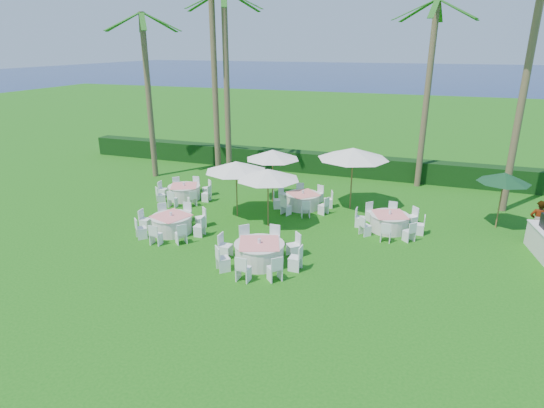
{
  "coord_description": "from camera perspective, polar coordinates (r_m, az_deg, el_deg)",
  "views": [
    {
      "loc": [
        4.95,
        -14.16,
        7.44
      ],
      "look_at": [
        -0.79,
        2.15,
        1.3
      ],
      "focal_mm": 30.0,
      "sensor_mm": 36.0,
      "label": 1
    }
  ],
  "objects": [
    {
      "name": "umbrella_c",
      "position": [
        21.99,
        0.08,
        6.23
      ],
      "size": [
        2.63,
        2.63,
        2.6
      ],
      "color": "brown",
      "rests_on": "ground"
    },
    {
      "name": "palm_e",
      "position": [
        22.88,
        29.19,
        13.22
      ],
      "size": [
        4.41,
        4.05,
        10.77
      ],
      "color": "brown",
      "rests_on": "ground"
    },
    {
      "name": "banquet_table_a",
      "position": [
        19.27,
        -12.46,
        -2.41
      ],
      "size": [
        2.92,
        2.92,
        0.89
      ],
      "color": "silver",
      "rests_on": "ground"
    },
    {
      "name": "umbrella_green",
      "position": [
        21.0,
        27.13,
        2.96
      ],
      "size": [
        2.12,
        2.12,
        2.43
      ],
      "color": "brown",
      "rests_on": "ground"
    },
    {
      "name": "banquet_table_e",
      "position": [
        21.66,
        3.89,
        0.46
      ],
      "size": [
        2.76,
        2.76,
        0.87
      ],
      "color": "silver",
      "rests_on": "ground"
    },
    {
      "name": "banquet_table_b",
      "position": [
        16.23,
        -1.6,
        -6.12
      ],
      "size": [
        3.13,
        3.13,
        0.95
      ],
      "color": "silver",
      "rests_on": "ground"
    },
    {
      "name": "umbrella_d",
      "position": [
        21.23,
        10.15,
        6.27
      ],
      "size": [
        3.3,
        3.3,
        2.93
      ],
      "color": "brown",
      "rests_on": "ground"
    },
    {
      "name": "palm_f",
      "position": [
        27.0,
        -15.28,
        13.63
      ],
      "size": [
        4.4,
        4.13,
        9.02
      ],
      "color": "brown",
      "rests_on": "ground"
    },
    {
      "name": "palm_d",
      "position": [
        25.38,
        18.96,
        13.48
      ],
      "size": [
        4.11,
        4.4,
        9.48
      ],
      "color": "brown",
      "rests_on": "ground"
    },
    {
      "name": "banquet_table_f",
      "position": [
        19.65,
        14.49,
        -2.18
      ],
      "size": [
        2.82,
        2.82,
        0.87
      ],
      "color": "silver",
      "rests_on": "ground"
    },
    {
      "name": "banquet_table_d",
      "position": [
        23.27,
        -10.95,
        1.49
      ],
      "size": [
        2.79,
        2.79,
        0.86
      ],
      "color": "silver",
      "rests_on": "ground"
    },
    {
      "name": "umbrella_b",
      "position": [
        18.87,
        -0.51,
        3.77
      ],
      "size": [
        2.69,
        2.69,
        2.53
      ],
      "color": "brown",
      "rests_on": "ground"
    },
    {
      "name": "ground",
      "position": [
        16.74,
        0.11,
        -6.83
      ],
      "size": [
        120.0,
        120.0,
        0.0
      ],
      "primitive_type": "plane",
      "color": "#165D10",
      "rests_on": "ground"
    },
    {
      "name": "umbrella_a",
      "position": [
        20.05,
        -4.54,
        4.73
      ],
      "size": [
        2.78,
        2.78,
        2.56
      ],
      "color": "brown",
      "rests_on": "ground"
    },
    {
      "name": "hedge",
      "position": [
        27.49,
        8.43,
        4.92
      ],
      "size": [
        34.0,
        1.0,
        1.2
      ],
      "primitive_type": "cube",
      "color": "black",
      "rests_on": "ground"
    },
    {
      "name": "staff_person",
      "position": [
        20.53,
        30.35,
        -1.92
      ],
      "size": [
        0.69,
        0.51,
        1.73
      ],
      "primitive_type": "imported",
      "rotation": [
        0.0,
        0.0,
        3.3
      ],
      "color": "gray",
      "rests_on": "ground"
    },
    {
      "name": "ocean",
      "position": [
        116.5,
        17.53,
        15.01
      ],
      "size": [
        260.0,
        260.0,
        0.0
      ],
      "primitive_type": "plane",
      "color": "#071848",
      "rests_on": "ground"
    },
    {
      "name": "palm_a",
      "position": [
        25.82,
        -7.28,
        16.86
      ],
      "size": [
        4.25,
        4.37,
        11.63
      ],
      "color": "brown",
      "rests_on": "ground"
    },
    {
      "name": "palm_b",
      "position": [
        25.74,
        -5.73,
        15.1
      ],
      "size": [
        4.4,
        4.11,
        10.04
      ],
      "color": "brown",
      "rests_on": "ground"
    }
  ]
}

